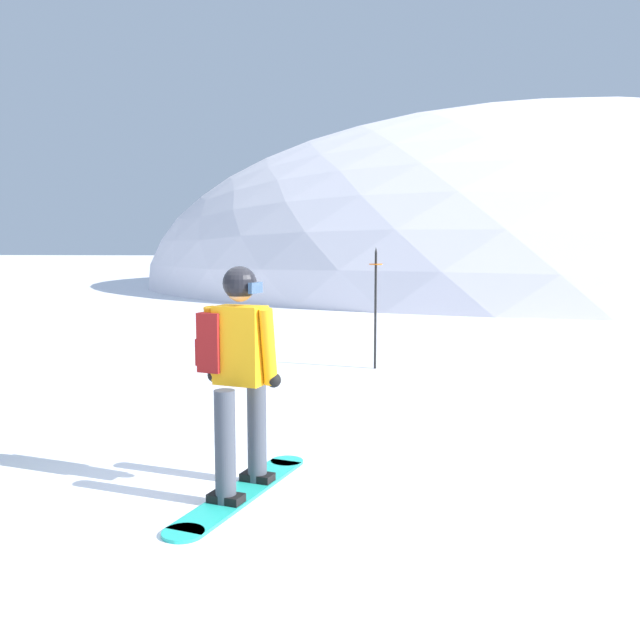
% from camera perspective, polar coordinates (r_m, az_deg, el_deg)
% --- Properties ---
extents(ground_plane, '(300.00, 300.00, 0.00)m').
position_cam_1_polar(ground_plane, '(5.23, -6.07, -14.50)').
color(ground_plane, white).
extents(ridge_peak_main, '(38.50, 34.65, 16.95)m').
position_cam_1_polar(ridge_peak_main, '(35.51, 17.62, 2.93)').
color(ridge_peak_main, white).
rests_on(ridge_peak_main, ground).
extents(snowboarder_main, '(0.65, 1.81, 1.71)m').
position_cam_1_polar(snowboarder_main, '(4.97, -7.11, -4.59)').
color(snowboarder_main, '#23B7A3').
rests_on(snowboarder_main, ground).
extents(piste_marker_near, '(0.20, 0.20, 1.86)m').
position_cam_1_polar(piste_marker_near, '(10.14, 4.79, 1.76)').
color(piste_marker_near, black).
rests_on(piste_marker_near, ground).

